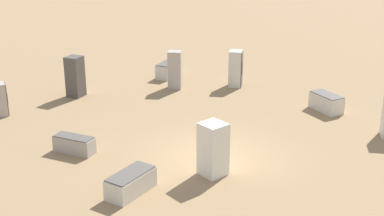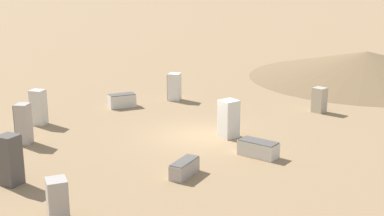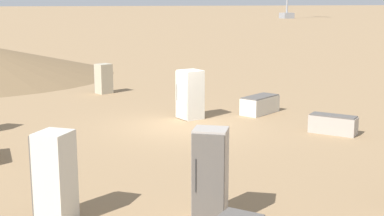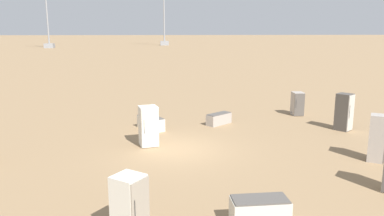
# 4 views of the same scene
# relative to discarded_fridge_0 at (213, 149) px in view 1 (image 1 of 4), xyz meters

# --- Properties ---
(ground_plane) EXTENTS (1000.00, 1000.00, 0.00)m
(ground_plane) POSITION_rel_discarded_fridge_0_xyz_m (-1.26, 0.67, -0.91)
(ground_plane) COLOR #937551
(discarded_fridge_0) EXTENTS (0.93, 0.93, 1.82)m
(discarded_fridge_0) POSITION_rel_discarded_fridge_0_xyz_m (0.00, 0.00, 0.00)
(discarded_fridge_0) COLOR silver
(discarded_fridge_0) RESTS_ON ground_plane
(discarded_fridge_1) EXTENTS (0.93, 0.92, 1.83)m
(discarded_fridge_1) POSITION_rel_discarded_fridge_0_xyz_m (-7.88, 5.92, 0.01)
(discarded_fridge_1) COLOR beige
(discarded_fridge_1) RESTS_ON ground_plane
(discarded_fridge_3) EXTENTS (1.49, 1.85, 0.69)m
(discarded_fridge_3) POSITION_rel_discarded_fridge_0_xyz_m (-0.10, -2.89, -0.57)
(discarded_fridge_3) COLOR beige
(discarded_fridge_3) RESTS_ON ground_plane
(discarded_fridge_4) EXTENTS (0.98, 1.00, 1.94)m
(discarded_fridge_4) POSITION_rel_discarded_fridge_0_xyz_m (-10.15, -1.60, 0.06)
(discarded_fridge_4) COLOR #4C4742
(discarded_fridge_4) RESTS_ON ground_plane
(discarded_fridge_5) EXTENTS (1.55, 1.37, 0.63)m
(discarded_fridge_5) POSITION_rel_discarded_fridge_0_xyz_m (-3.89, -3.56, -0.60)
(discarded_fridge_5) COLOR #A89E93
(discarded_fridge_5) RESTS_ON ground_plane
(discarded_fridge_7) EXTENTS (1.53, 0.72, 0.77)m
(discarded_fridge_7) POSITION_rel_discarded_fridge_0_xyz_m (-2.94, 7.50, -0.53)
(discarded_fridge_7) COLOR beige
(discarded_fridge_7) RESTS_ON ground_plane
(discarded_fridge_8) EXTENTS (0.86, 0.87, 1.89)m
(discarded_fridge_8) POSITION_rel_discarded_fridge_0_xyz_m (-9.02, 3.08, 0.04)
(discarded_fridge_8) COLOR #A89E93
(discarded_fridge_8) RESTS_ON ground_plane
(discarded_fridge_10) EXTENTS (1.70, 1.87, 0.79)m
(discarded_fridge_10) POSITION_rel_discarded_fridge_0_xyz_m (-11.07, 3.74, -0.52)
(discarded_fridge_10) COLOR beige
(discarded_fridge_10) RESTS_ON ground_plane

